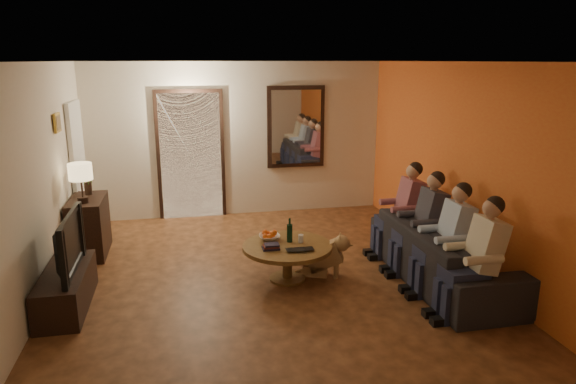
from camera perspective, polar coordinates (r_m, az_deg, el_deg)
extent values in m
cube|color=#3E2310|center=(6.29, -2.14, -10.11)|extent=(5.00, 6.00, 0.01)
cube|color=white|center=(5.73, -2.39, 14.28)|extent=(5.00, 6.00, 0.01)
cube|color=beige|center=(8.80, -5.58, 5.78)|extent=(5.00, 0.02, 2.60)
cube|color=beige|center=(3.10, 7.31, -10.75)|extent=(5.00, 0.02, 2.60)
cube|color=beige|center=(6.00, -26.51, 0.23)|extent=(0.02, 6.00, 2.60)
cube|color=beige|center=(6.75, 19.18, 2.40)|extent=(0.02, 6.00, 2.60)
cube|color=#E35B26|center=(6.74, 19.10, 2.39)|extent=(0.01, 6.00, 2.60)
cube|color=#FFE0A5|center=(8.77, -10.74, 3.91)|extent=(1.00, 0.06, 2.10)
cube|color=black|center=(8.76, -10.74, 3.90)|extent=(1.12, 0.04, 2.22)
cube|color=silver|center=(8.81, -9.07, 3.04)|extent=(0.45, 0.03, 1.70)
cube|color=black|center=(8.89, 0.88, 7.24)|extent=(1.00, 0.05, 1.40)
cube|color=white|center=(8.87, 0.92, 7.22)|extent=(0.86, 0.02, 1.26)
cube|color=white|center=(8.24, -22.21, 2.20)|extent=(0.06, 0.85, 2.04)
cube|color=#B28C33|center=(7.15, -24.27, 7.04)|extent=(0.03, 0.28, 0.24)
cube|color=brown|center=(7.15, -24.15, 7.05)|extent=(0.01, 0.22, 0.18)
cube|color=black|center=(7.58, -21.23, -3.58)|extent=(0.45, 0.89, 0.80)
cube|color=black|center=(6.15, -23.39, -9.86)|extent=(0.45, 1.26, 0.42)
imported|color=black|center=(5.96, -23.89, -5.28)|extent=(1.08, 0.14, 0.62)
imported|color=black|center=(6.51, 16.79, -6.59)|extent=(2.39, 0.93, 0.70)
cylinder|color=brown|center=(6.31, -0.08, -7.80)|extent=(1.22, 1.22, 0.45)
imported|color=white|center=(6.39, -2.07, -5.06)|extent=(0.26, 0.26, 0.06)
cylinder|color=silver|center=(6.30, 1.44, -5.19)|extent=(0.06, 0.06, 0.10)
imported|color=black|center=(5.99, 1.42, -6.61)|extent=(0.33, 0.22, 0.03)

